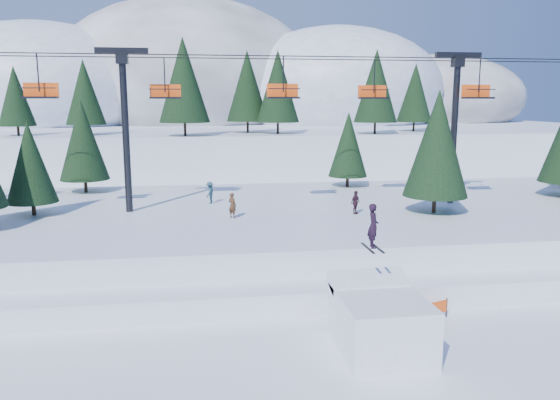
{
  "coord_description": "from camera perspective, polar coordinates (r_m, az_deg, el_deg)",
  "views": [
    {
      "loc": [
        -4.48,
        -17.65,
        9.55
      ],
      "look_at": [
        -0.94,
        6.0,
        5.2
      ],
      "focal_mm": 35.0,
      "sensor_mm": 36.0,
      "label": 1
    }
  ],
  "objects": [
    {
      "name": "ground",
      "position": [
        20.56,
        5.32,
        -17.41
      ],
      "size": [
        160.0,
        160.0,
        0.0
      ],
      "primitive_type": "plane",
      "color": "white",
      "rests_on": "ground"
    },
    {
      "name": "mid_shelf",
      "position": [
        36.88,
        -1.31,
        -2.7
      ],
      "size": [
        70.0,
        22.0,
        2.5
      ],
      "primitive_type": "cube",
      "color": "white",
      "rests_on": "ground"
    },
    {
      "name": "berm",
      "position": [
        27.55,
        1.34,
        -8.76
      ],
      "size": [
        70.0,
        6.0,
        1.1
      ],
      "primitive_type": "cube",
      "color": "white",
      "rests_on": "ground"
    },
    {
      "name": "mountain_ridge",
      "position": [
        91.0,
        -9.03,
        10.24
      ],
      "size": [
        119.0,
        60.98,
        26.46
      ],
      "color": "white",
      "rests_on": "ground"
    },
    {
      "name": "jump_kicker",
      "position": [
        21.93,
        10.4,
        -12.19
      ],
      "size": [
        3.23,
        4.42,
        5.51
      ],
      "color": "white",
      "rests_on": "ground"
    },
    {
      "name": "chairlift",
      "position": [
        36.06,
        -0.46,
        9.95
      ],
      "size": [
        46.61,
        3.21,
        10.28
      ],
      "color": "black",
      "rests_on": "mid_shelf"
    },
    {
      "name": "conifer_stand",
      "position": [
        37.49,
        3.99,
        6.0
      ],
      "size": [
        62.35,
        16.37,
        8.75
      ],
      "color": "black",
      "rests_on": "mid_shelf"
    },
    {
      "name": "distant_skiers",
      "position": [
        36.19,
        -4.73,
        0.4
      ],
      "size": [
        31.83,
        7.91,
        1.85
      ],
      "color": "#462A17",
      "rests_on": "mid_shelf"
    },
    {
      "name": "banner_near",
      "position": [
        25.02,
        14.66,
        -11.15
      ],
      "size": [
        2.72,
        0.95,
        0.9
      ],
      "color": "black",
      "rests_on": "ground"
    },
    {
      "name": "banner_far",
      "position": [
        30.37,
        23.12,
        -7.8
      ],
      "size": [
        2.85,
        0.28,
        0.9
      ],
      "color": "black",
      "rests_on": "ground"
    }
  ]
}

